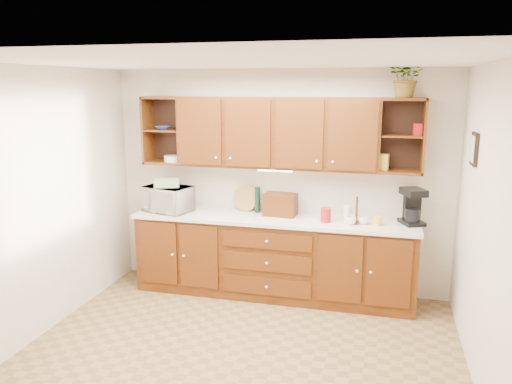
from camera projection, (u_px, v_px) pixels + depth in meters
The scene contains 26 objects.
floor at pixel (238, 357), 4.53m from camera, with size 4.00×4.00×0.00m, color olive.
ceiling at pixel (236, 62), 3.99m from camera, with size 4.00×4.00×0.00m, color white.
back_wall at pixel (279, 181), 5.91m from camera, with size 4.00×4.00×0.00m, color beige.
left_wall at pixel (36, 205), 4.74m from camera, with size 3.50×3.50×0.00m, color beige.
right_wall at pixel (490, 236), 3.77m from camera, with size 3.50×3.50×0.00m, color beige.
base_cabinets at pixel (273, 258), 5.81m from camera, with size 3.20×0.60×0.90m, color #3A1506.
countertop at pixel (273, 219), 5.70m from camera, with size 3.24×0.64×0.04m, color silver.
upper_cabinets at pixel (277, 133), 5.64m from camera, with size 3.20×0.33×0.80m.
undercabinet_light at pixel (275, 170), 5.68m from camera, with size 0.40×0.05×0.03m, color white.
framed_picture at pixel (474, 149), 4.51m from camera, with size 0.03×0.24×0.30m, color black.
wicker_basket at pixel (171, 205), 5.98m from camera, with size 0.25×0.25×0.14m, color #AA8447.
microwave at pixel (168, 199), 5.94m from camera, with size 0.55×0.37×0.30m, color beige.
towel_stack at pixel (167, 183), 5.90m from camera, with size 0.29×0.21×0.09m, color #EDF070.
wine_bottle at pixel (257, 200), 5.89m from camera, with size 0.07×0.07×0.31m, color black.
woven_tray at pixel (246, 210), 6.00m from camera, with size 0.31×0.31×0.02m, color #AA8447.
bread_box at pixel (280, 205), 5.76m from camera, with size 0.37×0.23×0.26m, color #3A1506.
mug_tree at pixel (356, 219), 5.43m from camera, with size 0.26×0.27×0.30m.
canister_red at pixel (326, 215), 5.49m from camera, with size 0.11×0.11×0.16m, color #A11B17.
canister_white at pixel (347, 213), 5.53m from camera, with size 0.09×0.09×0.18m, color white.
canister_yellow at pixel (377, 221), 5.36m from camera, with size 0.09×0.09×0.10m, color yellow.
coffee_maker at pixel (412, 207), 5.40m from camera, with size 0.30×0.34×0.39m.
bowl_stack at pixel (163, 128), 5.93m from camera, with size 0.17×0.17×0.04m, color navy.
plate_stack at pixel (173, 159), 5.99m from camera, with size 0.22×0.22×0.07m, color white.
pantry_box_yellow at pixel (384, 162), 5.38m from camera, with size 0.10×0.08×0.17m, color yellow.
pantry_box_red at pixel (418, 129), 5.23m from camera, with size 0.08×0.07×0.12m, color #A11B17.
potted_plant at pixel (407, 77), 5.13m from camera, with size 0.37×0.32×0.42m, color #999999.
Camera 1 is at (1.18, -3.95, 2.41)m, focal length 35.00 mm.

